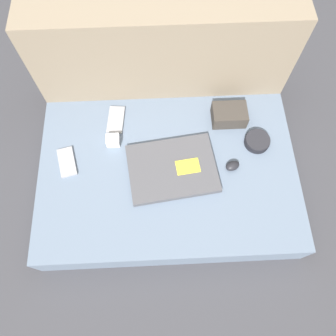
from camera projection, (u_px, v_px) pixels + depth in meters
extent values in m
plane|color=#38383D|center=(168.00, 184.00, 1.41)|extent=(8.00, 8.00, 0.00)
cube|color=slate|center=(168.00, 177.00, 1.35)|extent=(1.01, 0.68, 0.15)
cube|color=#7F705B|center=(163.00, 60.00, 1.34)|extent=(1.01, 0.20, 0.54)
cube|color=#47474C|center=(172.00, 168.00, 1.27)|extent=(0.36, 0.29, 0.03)
cube|color=yellow|center=(188.00, 167.00, 1.25)|extent=(0.10, 0.07, 0.00)
ellipsoid|color=black|center=(232.00, 165.00, 1.27)|extent=(0.07, 0.06, 0.03)
cylinder|color=black|center=(257.00, 142.00, 1.32)|extent=(0.10, 0.10, 0.02)
cylinder|color=#232328|center=(258.00, 140.00, 1.30)|extent=(0.10, 0.10, 0.01)
cube|color=#99999E|center=(116.00, 120.00, 1.36)|extent=(0.08, 0.13, 0.01)
cube|color=#99999E|center=(67.00, 162.00, 1.28)|extent=(0.09, 0.13, 0.01)
cube|color=#38332D|center=(229.00, 115.00, 1.34)|extent=(0.14, 0.10, 0.07)
cube|color=silver|center=(113.00, 140.00, 1.31)|extent=(0.05, 0.04, 0.04)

